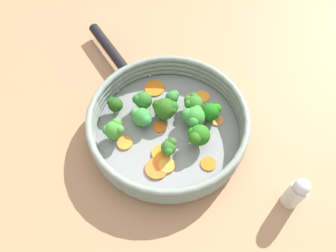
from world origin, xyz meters
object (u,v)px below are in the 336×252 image
Objects in this scene: carrot_slice_9 at (217,120)px; broccoli_floret_3 at (194,117)px; carrot_slice_4 at (197,114)px; broccoli_floret_9 at (115,104)px; carrot_slice_8 at (125,143)px; broccoli_floret_7 at (142,118)px; carrot_slice_7 at (160,127)px; carrot_slice_0 at (193,100)px; broccoli_floret_6 at (193,103)px; carrot_slice_6 at (208,164)px; carrot_slice_5 at (157,168)px; carrot_slice_3 at (167,166)px; broccoli_floret_8 at (142,100)px; carrot_slice_10 at (203,96)px; broccoli_floret_0 at (114,130)px; broccoli_floret_2 at (165,109)px; broccoli_floret_4 at (198,136)px; broccoli_floret_10 at (173,97)px; broccoli_floret_5 at (169,147)px; carrot_slice_1 at (155,88)px; broccoli_floret_1 at (212,111)px; salt_shaker at (296,193)px; skillet at (168,132)px; carrot_slice_2 at (161,153)px.

carrot_slice_9 is 0.06m from broccoli_floret_3.
carrot_slice_4 is 0.95× the size of broccoli_floret_9.
carrot_slice_8 is 0.07m from broccoli_floret_7.
carrot_slice_4 is 1.46× the size of carrot_slice_7.
carrot_slice_0 is 0.79× the size of broccoli_floret_6.
carrot_slice_6 is 0.14m from carrot_slice_7.
carrot_slice_5 is 0.18m from carrot_slice_9.
carrot_slice_4 is 0.85× the size of broccoli_floret_7.
carrot_slice_3 is 0.12m from broccoli_floret_3.
carrot_slice_0 is at bearing -108.59° from broccoli_floret_9.
carrot_slice_6 is 0.20m from broccoli_floret_8.
carrot_slice_10 is (0.15, -0.08, -0.00)m from carrot_slice_6.
broccoli_floret_0 is 0.07m from broccoli_floret_7.
broccoli_floret_2 is 0.10m from broccoli_floret_4.
broccoli_floret_8 is 0.07m from broccoli_floret_10.
broccoli_floret_0 reaches higher than broccoli_floret_5.
carrot_slice_8 is at bearing 99.37° from broccoli_floret_2.
broccoli_floret_3 is 1.16× the size of broccoli_floret_10.
broccoli_floret_3 reaches higher than broccoli_floret_10.
broccoli_floret_10 is at bearing 10.76° from broccoli_floret_3.
carrot_slice_9 is at bearing -109.38° from broccoli_floret_3.
carrot_slice_3 is at bearing 159.25° from carrot_slice_1.
broccoli_floret_2 is at bearing -98.26° from broccoli_floret_7.
carrot_slice_3 and carrot_slice_5 have the same top height.
broccoli_floret_5 is (-0.09, 0.12, 0.02)m from carrot_slice_0.
broccoli_floret_1 is at bearing 36.17° from carrot_slice_9.
broccoli_floret_1 is 0.89× the size of broccoli_floret_8.
broccoli_floret_2 reaches higher than carrot_slice_8.
salt_shaker is (-0.14, -0.10, 0.03)m from carrot_slice_6.
broccoli_floret_7 reaches higher than broccoli_floret_6.
broccoli_floret_3 is at bearing 149.75° from broccoli_floret_6.
skillet is 9.99× the size of carrot_slice_8.
carrot_slice_3 reaches higher than carrot_slice_6.
carrot_slice_10 is 0.16m from broccoli_floret_7.
carrot_slice_6 is 0.64× the size of broccoli_floret_7.
carrot_slice_10 is at bearing -48.11° from broccoli_floret_3.
broccoli_floret_3 is (-0.06, 0.04, 0.03)m from carrot_slice_0.
carrot_slice_10 is at bearing -107.09° from broccoli_floret_9.
broccoli_floret_2 is 0.04m from broccoli_floret_10.
broccoli_floret_1 reaches higher than broccoli_floret_5.
carrot_slice_2 is at bearing 154.70° from carrot_slice_7.
carrot_slice_4 and carrot_slice_6 have the same top height.
broccoli_floret_5 is 0.13m from broccoli_floret_8.
broccoli_floret_1 is 1.05× the size of broccoli_floret_6.
broccoli_floret_4 is at bearing 177.54° from broccoli_floret_10.
broccoli_floret_6 is (0.02, 0.00, 0.02)m from carrot_slice_4.
carrot_slice_10 is 0.66× the size of broccoli_floret_8.
carrot_slice_4 is 0.05m from carrot_slice_10.
broccoli_floret_9 is at bearing 72.91° from carrot_slice_10.
skillet is 0.09m from carrot_slice_3.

